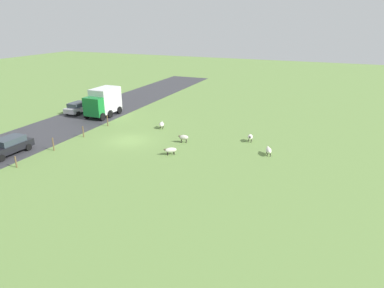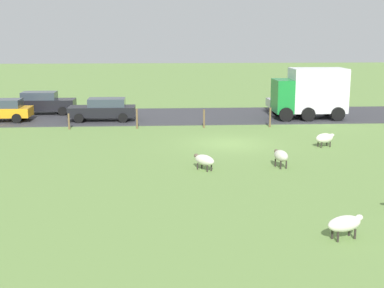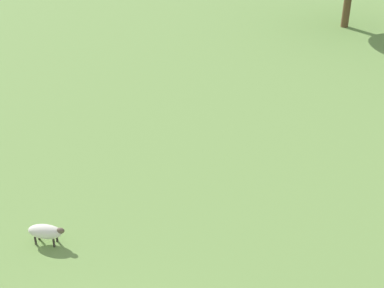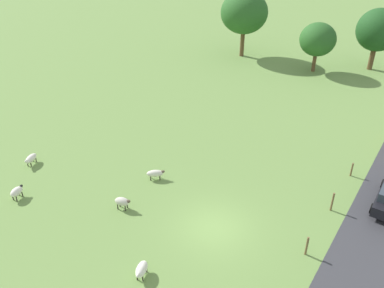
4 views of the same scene
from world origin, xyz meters
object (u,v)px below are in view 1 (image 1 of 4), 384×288
(sheep_2, at_px, (269,150))
(car_0, at_px, (79,107))
(sheep_1, at_px, (162,124))
(sheep_4, at_px, (170,150))
(car_2, at_px, (8,146))
(truck_1, at_px, (103,102))
(sheep_0, at_px, (184,137))
(sheep_3, at_px, (250,137))

(sheep_2, height_order, car_0, car_0)
(sheep_1, bearing_deg, sheep_4, 123.36)
(sheep_1, relative_size, car_2, 0.27)
(sheep_4, relative_size, truck_1, 0.23)
(sheep_0, bearing_deg, car_0, -15.90)
(sheep_2, bearing_deg, sheep_0, -0.36)
(sheep_0, distance_m, truck_1, 14.73)
(sheep_0, relative_size, sheep_1, 0.89)
(sheep_3, bearing_deg, car_2, 31.64)
(car_0, bearing_deg, sheep_0, 164.10)
(sheep_4, distance_m, car_2, 15.08)
(car_0, height_order, car_2, car_2)
(truck_1, bearing_deg, car_0, 2.93)
(sheep_2, distance_m, truck_1, 23.05)
(sheep_1, relative_size, car_0, 0.29)
(car_0, distance_m, car_2, 14.91)
(sheep_0, height_order, sheep_1, sheep_0)
(sheep_2, height_order, sheep_3, sheep_3)
(sheep_1, relative_size, truck_1, 0.24)
(sheep_2, relative_size, car_0, 0.30)
(truck_1, height_order, car_0, truck_1)
(sheep_0, xyz_separation_m, sheep_4, (-0.24, 3.53, -0.09))
(sheep_0, height_order, car_0, car_0)
(sheep_4, bearing_deg, sheep_1, -56.64)
(sheep_3, bearing_deg, truck_1, -6.63)
(sheep_0, distance_m, sheep_1, 5.49)
(sheep_4, height_order, car_2, car_2)
(sheep_2, relative_size, car_2, 0.28)
(sheep_0, xyz_separation_m, sheep_1, (4.32, -3.38, -0.07))
(sheep_3, relative_size, car_0, 0.25)
(sheep_0, relative_size, sheep_3, 1.01)
(sheep_1, distance_m, car_2, 15.81)
(car_2, bearing_deg, sheep_4, -157.31)
(sheep_3, distance_m, car_0, 23.97)
(car_2, bearing_deg, truck_1, -89.92)
(car_0, xyz_separation_m, car_2, (-3.97, 14.38, 0.03))
(truck_1, bearing_deg, sheep_3, 173.37)
(sheep_0, xyz_separation_m, sheep_3, (-6.22, -2.91, -0.04))
(sheep_4, distance_m, truck_1, 16.53)
(sheep_2, bearing_deg, sheep_1, -14.80)
(car_0, bearing_deg, sheep_1, 172.98)
(sheep_4, relative_size, car_0, 0.28)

